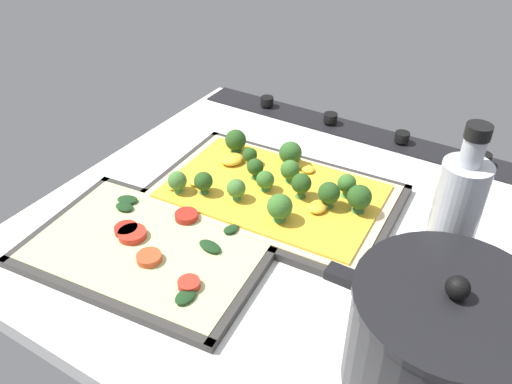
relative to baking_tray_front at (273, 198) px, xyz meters
The scene contains 8 objects.
ground_plane 6.44cm from the baking_tray_front, 138.77° to the left, with size 75.55×72.45×3.00cm, color white.
stove_control_panel 29.03cm from the baking_tray_front, 99.20° to the right, with size 72.53×7.00×2.60cm.
baking_tray_front is the anchor object (origin of this frame).
broccoli_pizza 1.83cm from the baking_tray_front, 82.92° to the right, with size 38.31×25.71×5.95cm.
baking_tray_back 22.64cm from the baking_tray_front, 66.54° to the left, with size 36.70×26.75×1.30cm.
veggie_pizza_back 22.46cm from the baking_tray_front, 66.58° to the left, with size 34.06×24.12×1.90cm.
cooking_pot 38.89cm from the baking_tray_front, 146.89° to the left, with size 26.69×19.88×16.12cm.
oil_bottle 30.77cm from the baking_tray_front, 169.16° to the left, with size 5.84×5.84×24.40cm.
Camera 1 is at (-29.36, 57.05, 51.32)cm, focal length 36.59 mm.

